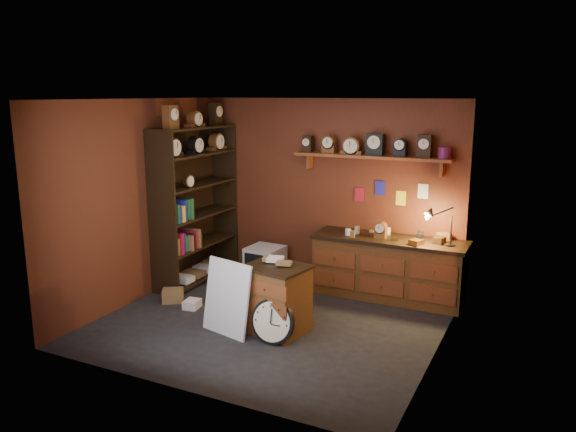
# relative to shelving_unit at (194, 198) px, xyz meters

# --- Properties ---
(floor) EXTENTS (4.00, 4.00, 0.00)m
(floor) POSITION_rel_shelving_unit_xyz_m (1.79, -0.98, -1.25)
(floor) COLOR black
(floor) RESTS_ON ground
(room_shell) EXTENTS (4.02, 3.62, 2.71)m
(room_shell) POSITION_rel_shelving_unit_xyz_m (1.84, -0.87, 0.47)
(room_shell) COLOR #5F2916
(room_shell) RESTS_ON ground
(shelving_unit) EXTENTS (0.47, 1.60, 2.58)m
(shelving_unit) POSITION_rel_shelving_unit_xyz_m (0.00, 0.00, 0.00)
(shelving_unit) COLOR black
(shelving_unit) RESTS_ON ground
(workbench) EXTENTS (2.08, 0.66, 1.36)m
(workbench) POSITION_rel_shelving_unit_xyz_m (2.84, 0.49, -0.78)
(workbench) COLOR brown
(workbench) RESTS_ON ground
(low_cabinet) EXTENTS (0.80, 0.71, 0.90)m
(low_cabinet) POSITION_rel_shelving_unit_xyz_m (1.97, -1.18, -0.82)
(low_cabinet) COLOR brown
(low_cabinet) RESTS_ON ground
(big_round_clock) EXTENTS (0.52, 0.17, 0.52)m
(big_round_clock) POSITION_rel_shelving_unit_xyz_m (2.08, -1.48, -1.00)
(big_round_clock) COLOR black
(big_round_clock) RESTS_ON ground
(white_panel) EXTENTS (0.69, 0.33, 0.88)m
(white_panel) POSITION_rel_shelving_unit_xyz_m (1.47, -1.47, -1.25)
(white_panel) COLOR silver
(white_panel) RESTS_ON ground
(mini_fridge) EXTENTS (0.52, 0.53, 0.51)m
(mini_fridge) POSITION_rel_shelving_unit_xyz_m (0.96, 0.41, -1.00)
(mini_fridge) COLOR silver
(mini_fridge) RESTS_ON ground
(floor_box_a) EXTENTS (0.36, 0.34, 0.17)m
(floor_box_a) POSITION_rel_shelving_unit_xyz_m (0.27, -0.93, -1.17)
(floor_box_a) COLOR olive
(floor_box_a) RESTS_ON ground
(floor_box_b) EXTENTS (0.21, 0.24, 0.11)m
(floor_box_b) POSITION_rel_shelving_unit_xyz_m (0.64, -1.02, -1.20)
(floor_box_b) COLOR white
(floor_box_b) RESTS_ON ground
(floor_box_c) EXTENTS (0.31, 0.28, 0.20)m
(floor_box_c) POSITION_rel_shelving_unit_xyz_m (1.11, -0.51, -1.15)
(floor_box_c) COLOR olive
(floor_box_c) RESTS_ON ground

